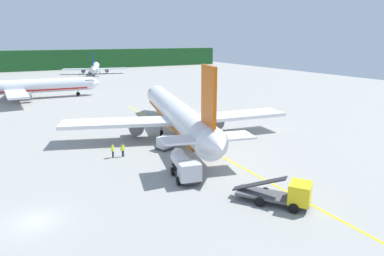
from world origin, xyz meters
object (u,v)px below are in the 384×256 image
(airliner_distant, at_px, (26,65))
(crew_supervisor, at_px, (189,141))
(airliner_far_taxiway, at_px, (95,68))
(cargo_container_near, at_px, (164,143))
(service_truck_fuel, at_px, (286,194))
(crew_loader_left, at_px, (113,150))
(airliner_mid_apron, at_px, (23,87))
(airliner_foreground, at_px, (177,113))
(service_truck_baggage, at_px, (185,166))
(crew_loader_right, at_px, (123,149))
(crew_marshaller, at_px, (199,141))

(airliner_distant, height_order, crew_supervisor, airliner_distant)
(airliner_far_taxiway, bearing_deg, cargo_container_near, -98.28)
(cargo_container_near, bearing_deg, service_truck_fuel, -81.46)
(crew_loader_left, bearing_deg, airliner_mid_apron, 97.82)
(airliner_distant, height_order, cargo_container_near, airliner_distant)
(airliner_mid_apron, height_order, airliner_distant, airliner_mid_apron)
(airliner_foreground, distance_m, crew_loader_left, 13.56)
(service_truck_baggage, distance_m, crew_supervisor, 10.57)
(service_truck_fuel, distance_m, crew_loader_right, 21.85)
(airliner_far_taxiway, bearing_deg, crew_loader_right, -101.23)
(crew_supervisor, bearing_deg, crew_loader_left, 174.21)
(airliner_far_taxiway, relative_size, crew_supervisor, 17.61)
(service_truck_fuel, bearing_deg, crew_loader_left, 116.57)
(service_truck_baggage, bearing_deg, airliner_foreground, 67.07)
(airliner_far_taxiway, relative_size, service_truck_baggage, 4.94)
(crew_loader_right, bearing_deg, service_truck_fuel, -66.03)
(airliner_foreground, height_order, service_truck_baggage, airliner_foreground)
(airliner_far_taxiway, distance_m, crew_loader_right, 112.41)
(airliner_mid_apron, relative_size, airliner_far_taxiway, 1.20)
(service_truck_fuel, distance_m, crew_supervisor, 19.15)
(airliner_far_taxiway, relative_size, service_truck_fuel, 4.77)
(airliner_far_taxiway, distance_m, airliner_distant, 49.37)
(service_truck_fuel, height_order, crew_loader_right, service_truck_fuel)
(cargo_container_near, xyz_separation_m, crew_supervisor, (3.34, -0.97, 0.16))
(crew_loader_left, bearing_deg, airliner_far_taxiway, 78.13)
(airliner_far_taxiway, bearing_deg, airliner_mid_apron, -118.37)
(crew_marshaller, bearing_deg, service_truck_baggage, -127.73)
(crew_loader_left, bearing_deg, airliner_foreground, 26.94)
(airliner_distant, xyz_separation_m, crew_loader_left, (1.57, -152.77, -0.83))
(crew_supervisor, bearing_deg, airliner_mid_apron, 108.03)
(crew_marshaller, distance_m, crew_loader_right, 10.33)
(crew_loader_left, bearing_deg, cargo_container_near, -0.72)
(crew_supervisor, bearing_deg, crew_loader_right, 174.89)
(cargo_container_near, height_order, crew_marshaller, cargo_container_near)
(airliner_foreground, xyz_separation_m, service_truck_baggage, (-6.86, -16.20, -1.99))
(airliner_foreground, bearing_deg, airliner_far_taxiway, 83.85)
(service_truck_baggage, bearing_deg, service_truck_fuel, -63.30)
(airliner_mid_apron, bearing_deg, airliner_far_taxiway, 61.63)
(airliner_distant, bearing_deg, airliner_far_taxiway, -60.00)
(crew_loader_right, bearing_deg, crew_supervisor, -5.11)
(airliner_foreground, distance_m, cargo_container_near, 8.20)
(airliner_mid_apron, bearing_deg, service_truck_fuel, -76.68)
(airliner_mid_apron, xyz_separation_m, crew_loader_right, (8.59, -53.80, -2.06))
(airliner_mid_apron, xyz_separation_m, crew_loader_left, (7.36, -53.57, -2.01))
(airliner_foreground, relative_size, cargo_container_near, 18.70)
(airliner_mid_apron, bearing_deg, crew_marshaller, -71.30)
(airliner_mid_apron, distance_m, crew_loader_right, 54.52)
(airliner_mid_apron, distance_m, service_truck_fuel, 75.83)
(service_truck_baggage, bearing_deg, crew_supervisor, 59.42)
(airliner_far_taxiway, bearing_deg, service_truck_baggage, -98.55)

